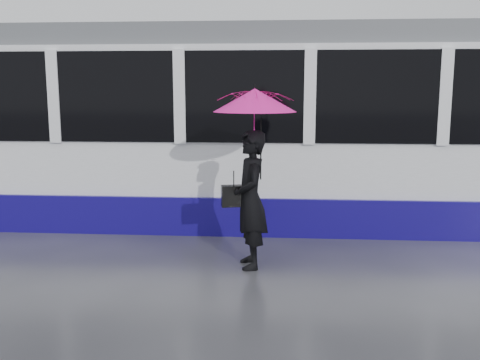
{
  "coord_description": "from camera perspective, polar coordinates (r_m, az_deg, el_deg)",
  "views": [
    {
      "loc": [
        1.39,
        -6.97,
        2.3
      ],
      "look_at": [
        0.86,
        0.15,
        1.1
      ],
      "focal_mm": 40.0,
      "sensor_mm": 36.0,
      "label": 1
    }
  ],
  "objects": [
    {
      "name": "woman",
      "position": [
        6.93,
        1.13,
        -2.12
      ],
      "size": [
        0.57,
        0.74,
        1.8
      ],
      "primitive_type": "imported",
      "rotation": [
        0.0,
        0.0,
        -1.35
      ],
      "color": "black",
      "rests_on": "ground"
    },
    {
      "name": "rails",
      "position": [
        9.85,
        -3.99,
        -3.93
      ],
      "size": [
        34.0,
        1.51,
        0.02
      ],
      "color": "#3F3D38",
      "rests_on": "ground"
    },
    {
      "name": "umbrella",
      "position": [
        6.8,
        1.58,
        6.78
      ],
      "size": [
        1.27,
        1.27,
        1.22
      ],
      "rotation": [
        0.0,
        0.0,
        0.22
      ],
      "color": "#FF159A",
      "rests_on": "ground"
    },
    {
      "name": "tram",
      "position": [
        9.54,
        10.01,
        5.42
      ],
      "size": [
        26.0,
        2.56,
        3.35
      ],
      "color": "white",
      "rests_on": "ground"
    },
    {
      "name": "ground",
      "position": [
        7.48,
        -6.75,
        -8.46
      ],
      "size": [
        90.0,
        90.0,
        0.0
      ],
      "primitive_type": "plane",
      "color": "#2C2C31",
      "rests_on": "ground"
    },
    {
      "name": "handbag",
      "position": [
        6.96,
        -0.67,
        -1.7
      ],
      "size": [
        0.34,
        0.21,
        0.46
      ],
      "rotation": [
        0.0,
        0.0,
        0.22
      ],
      "color": "black",
      "rests_on": "ground"
    }
  ]
}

